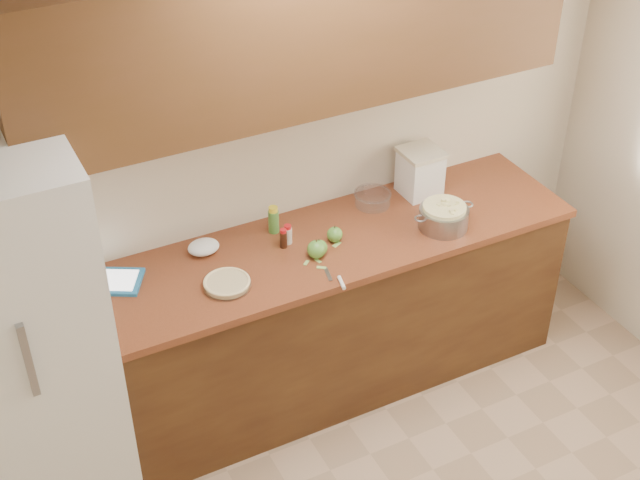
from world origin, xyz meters
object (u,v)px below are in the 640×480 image
colander (444,217)px  tablet (113,281)px  flour_canister (420,172)px  pie (227,283)px

colander → tablet: size_ratio=1.04×
colander → tablet: (-1.59, 0.31, -0.05)m
colander → flour_canister: (0.06, 0.33, 0.07)m
colander → pie: bearing=177.9°
flour_canister → tablet: flour_canister is taller
flour_canister → tablet: (-1.66, -0.02, -0.12)m
tablet → flour_canister: bearing=29.9°
colander → flour_canister: flour_canister is taller
pie → flour_canister: bearing=13.3°
flour_canister → tablet: size_ratio=0.78×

